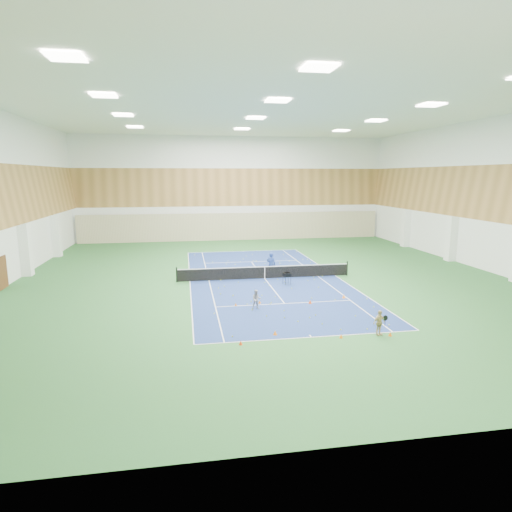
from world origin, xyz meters
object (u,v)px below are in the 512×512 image
at_px(tennis_net, 265,271).
at_px(ball_cart, 287,278).
at_px(child_apron, 379,323).
at_px(coach, 271,264).
at_px(child_court, 257,299).

distance_m(tennis_net, ball_cart, 2.24).
xyz_separation_m(child_apron, ball_cart, (-2.03, 10.25, -0.19)).
distance_m(tennis_net, coach, 1.03).
distance_m(child_court, child_apron, 7.14).
bearing_deg(child_court, coach, 76.65).
distance_m(coach, child_apron, 13.12).
xyz_separation_m(child_court, child_apron, (5.07, -5.03, 0.06)).
xyz_separation_m(coach, ball_cart, (0.60, -2.60, -0.49)).
bearing_deg(tennis_net, child_court, -104.35).
relative_size(tennis_net, child_court, 11.45).
height_order(child_apron, ball_cart, child_apron).
bearing_deg(ball_cart, child_apron, -90.18).
height_order(coach, child_apron, coach).
relative_size(child_court, child_apron, 0.91).
distance_m(coach, ball_cart, 2.71).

